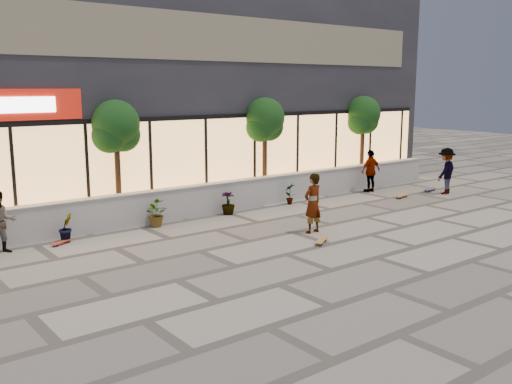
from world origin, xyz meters
TOP-DOWN VIEW (x-y plane):
  - ground at (0.00, 0.00)m, footprint 80.00×80.00m
  - planter_wall at (0.00, 7.00)m, footprint 22.00×0.42m
  - retail_building at (-0.00, 12.49)m, footprint 24.00×9.17m
  - shrub_b at (-5.70, 6.45)m, footprint 0.57×0.57m
  - shrub_c at (-2.90, 6.45)m, footprint 0.68×0.77m
  - shrub_d at (-0.10, 6.45)m, footprint 0.64×0.64m
  - shrub_e at (2.70, 6.45)m, footprint 0.46×0.35m
  - tree_midwest at (-3.50, 7.70)m, footprint 1.60×1.50m
  - tree_mideast at (2.50, 7.70)m, footprint 1.60×1.50m
  - tree_east at (8.00, 7.70)m, footprint 1.60×1.50m
  - skater_center at (0.47, 2.89)m, footprint 0.69×0.48m
  - skater_left at (-7.45, 6.30)m, footprint 0.88×0.73m
  - skater_right_near at (7.00, 6.30)m, footprint 1.04×0.46m
  - skater_right_far at (9.10, 4.15)m, footprint 1.33×0.94m
  - skateboard_center at (-0.14, 1.87)m, footprint 0.79×0.60m
  - skateboard_left at (-5.93, 6.20)m, footprint 0.70×0.46m
  - skateboard_right_near at (7.00, 4.67)m, footprint 0.88×0.39m
  - skateboard_right_far at (9.10, 4.87)m, footprint 0.87×0.39m

SIDE VIEW (x-z plane):
  - ground at x=0.00m, z-range 0.00..0.00m
  - skateboard_left at x=-5.93m, z-range 0.03..0.11m
  - skateboard_center at x=-0.14m, z-range 0.03..0.13m
  - skateboard_right_far at x=9.10m, z-range 0.03..0.14m
  - skateboard_right_near at x=7.00m, z-range 0.03..0.14m
  - shrub_b at x=-5.70m, z-range 0.00..0.81m
  - shrub_c at x=-2.90m, z-range 0.00..0.81m
  - shrub_d at x=-0.10m, z-range 0.00..0.81m
  - shrub_e at x=2.70m, z-range 0.00..0.81m
  - planter_wall at x=0.00m, z-range 0.00..1.04m
  - skater_left at x=-7.45m, z-range 0.00..1.67m
  - skater_right_near at x=7.00m, z-range 0.00..1.75m
  - skater_center at x=0.47m, z-range 0.00..1.80m
  - skater_right_far at x=9.10m, z-range 0.00..1.87m
  - tree_midwest at x=-3.50m, z-range 1.03..4.94m
  - tree_mideast at x=2.50m, z-range 1.03..4.94m
  - tree_east at x=8.00m, z-range 1.03..4.94m
  - retail_building at x=0.00m, z-range 0.00..8.50m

